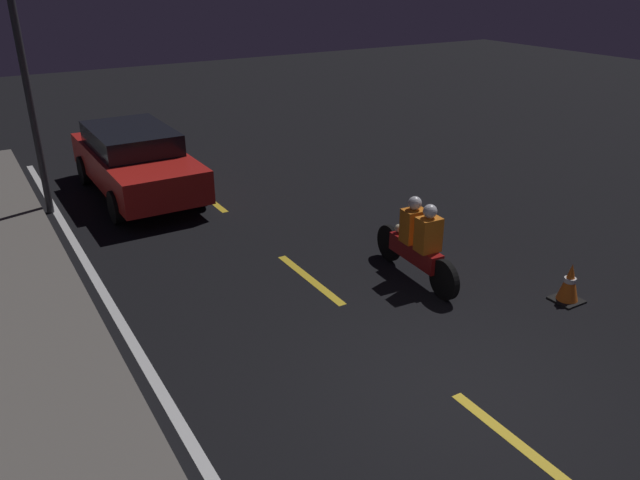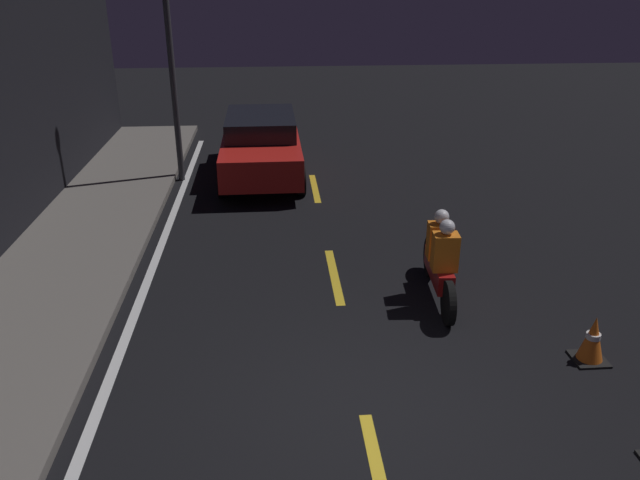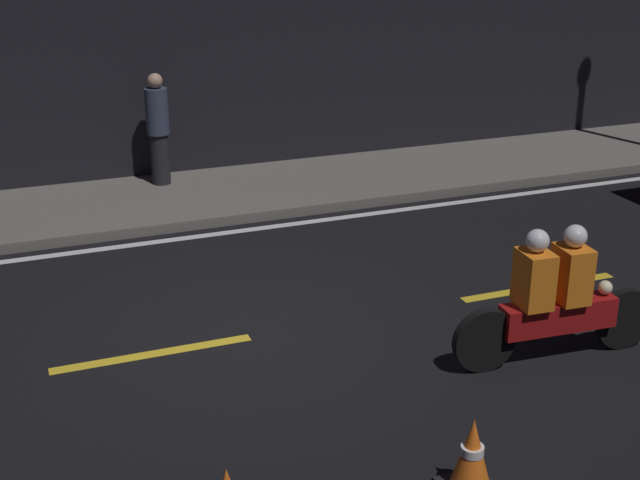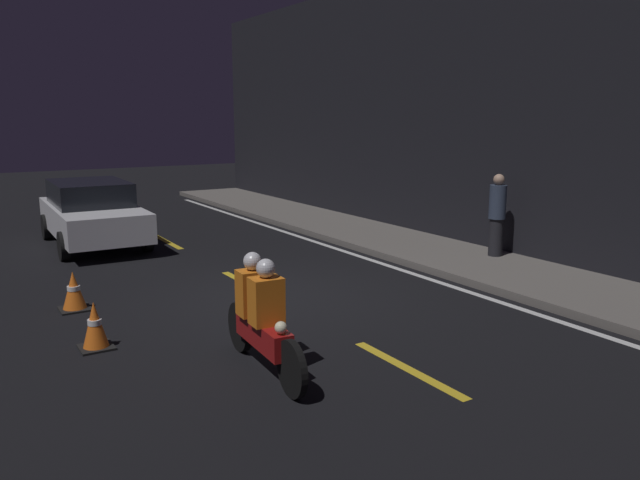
% 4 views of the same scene
% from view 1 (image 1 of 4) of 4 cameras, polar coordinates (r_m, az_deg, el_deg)
% --- Properties ---
extents(ground_plane, '(56.00, 56.00, 0.00)m').
position_cam_1_polar(ground_plane, '(7.88, 12.33, -13.66)').
color(ground_plane, black).
extents(lane_dash_c, '(2.00, 0.14, 0.01)m').
position_cam_1_polar(lane_dash_c, '(7.37, 17.81, -17.42)').
color(lane_dash_c, gold).
rests_on(lane_dash_c, ground).
extents(lane_dash_d, '(2.00, 0.14, 0.01)m').
position_cam_1_polar(lane_dash_d, '(10.24, -0.93, -3.58)').
color(lane_dash_d, gold).
rests_on(lane_dash_d, ground).
extents(lane_dash_e, '(2.00, 0.14, 0.01)m').
position_cam_1_polar(lane_dash_e, '(14.00, -10.23, 3.80)').
color(lane_dash_e, gold).
rests_on(lane_dash_e, ground).
extents(taxi_red, '(4.55, 1.94, 1.47)m').
position_cam_1_polar(taxi_red, '(14.38, -16.53, 7.05)').
color(taxi_red, red).
rests_on(taxi_red, ground).
extents(motorcycle, '(2.18, 0.40, 1.39)m').
position_cam_1_polar(motorcycle, '(10.08, 8.98, -0.26)').
color(motorcycle, black).
rests_on(motorcycle, ground).
extents(traffic_cone_mid, '(0.42, 0.42, 0.63)m').
position_cam_1_polar(traffic_cone_mid, '(10.19, 21.85, -3.67)').
color(traffic_cone_mid, black).
rests_on(traffic_cone_mid, ground).
extents(street_lamp, '(0.28, 0.28, 5.76)m').
position_cam_1_polar(street_lamp, '(13.40, -25.70, 15.28)').
color(street_lamp, '#333338').
rests_on(street_lamp, ground).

